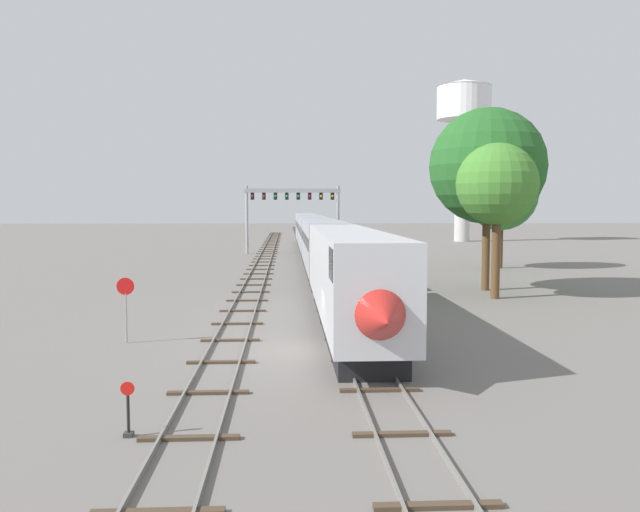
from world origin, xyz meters
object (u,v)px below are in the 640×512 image
object	(u,v)px
water_tower	(464,116)
switch_stand	(128,417)
trackside_tree_right	(497,185)
passenger_train	(316,239)
trackside_tree_mid	(488,166)
stop_sign	(126,301)
signal_gantry	(293,203)
trackside_tree_left	(501,194)

from	to	relation	value
water_tower	switch_stand	xyz separation A→B (m)	(-34.00, -91.34, -20.65)
switch_stand	trackside_tree_right	distance (m)	30.59
passenger_train	switch_stand	bearing A→B (deg)	-98.32
trackside_tree_right	trackside_tree_mid	bearing A→B (deg)	80.98
passenger_train	switch_stand	size ratio (longest dim) A/B	61.88
passenger_train	stop_sign	xyz separation A→B (m)	(-10.00, -36.98, -0.73)
signal_gantry	trackside_tree_left	distance (m)	28.28
trackside_tree_mid	trackside_tree_right	bearing A→B (deg)	-99.02
trackside_tree_left	trackside_tree_right	size ratio (longest dim) A/B	1.07
passenger_train	trackside_tree_mid	xyz separation A→B (m)	(11.15, -20.37, 6.17)
stop_sign	trackside_tree_mid	distance (m)	27.76
trackside_tree_left	trackside_tree_mid	world-z (taller)	trackside_tree_mid
passenger_train	stop_sign	size ratio (longest dim) A/B	31.37
trackside_tree_left	trackside_tree_right	bearing A→B (deg)	-109.42
passenger_train	water_tower	size ratio (longest dim) A/B	3.31
trackside_tree_mid	signal_gantry	bearing A→B (deg)	110.33
signal_gantry	trackside_tree_mid	size ratio (longest dim) A/B	0.94
trackside_tree_right	passenger_train	bearing A→B (deg)	113.21
signal_gantry	water_tower	xyz separation A→B (m)	(29.15, 27.01, 14.83)
stop_sign	trackside_tree_mid	bearing A→B (deg)	38.15
stop_sign	water_tower	bearing A→B (deg)	65.18
switch_stand	trackside_tree_mid	distance (m)	34.57
trackside_tree_mid	stop_sign	bearing A→B (deg)	-141.85
water_tower	passenger_train	bearing A→B (deg)	-122.15
trackside_tree_left	trackside_tree_right	xyz separation A→B (m)	(-7.09, -20.12, 0.19)
signal_gantry	trackside_tree_mid	bearing A→B (deg)	-69.67
passenger_train	signal_gantry	bearing A→B (deg)	98.11
water_tower	switch_stand	world-z (taller)	water_tower
signal_gantry	passenger_train	bearing A→B (deg)	-81.89
switch_stand	passenger_train	bearing A→B (deg)	81.68
stop_sign	trackside_tree_right	distance (m)	24.62
signal_gantry	trackside_tree_mid	world-z (taller)	trackside_tree_mid
water_tower	stop_sign	xyz separation A→B (m)	(-36.90, -79.78, -19.30)
water_tower	signal_gantry	bearing A→B (deg)	-137.18
switch_stand	trackside_tree_mid	size ratio (longest dim) A/B	0.11
water_tower	stop_sign	bearing A→B (deg)	-114.82
signal_gantry	trackside_tree_left	world-z (taller)	trackside_tree_left
signal_gantry	trackside_tree_left	xyz separation A→B (m)	(19.84, -20.14, 0.82)
switch_stand	stop_sign	xyz separation A→B (m)	(-2.90, 11.57, 1.35)
trackside_tree_right	switch_stand	bearing A→B (deg)	-126.16
stop_sign	trackside_tree_left	size ratio (longest dim) A/B	0.27
trackside_tree_left	switch_stand	bearing A→B (deg)	-119.19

